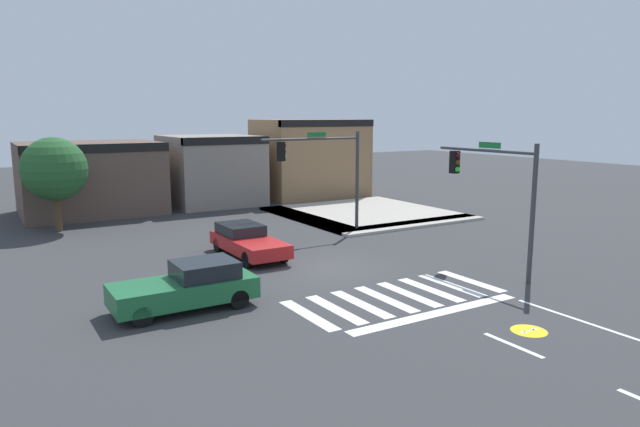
{
  "coord_description": "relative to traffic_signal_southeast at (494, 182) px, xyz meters",
  "views": [
    {
      "loc": [
        -12.21,
        -19.32,
        6.19
      ],
      "look_at": [
        0.78,
        1.92,
        1.92
      ],
      "focal_mm": 31.95,
      "sensor_mm": 36.0,
      "label": 1
    }
  ],
  "objects": [
    {
      "name": "car_red",
      "position": [
        -7.33,
        7.41,
        -2.94
      ],
      "size": [
        1.88,
        4.78,
        1.36
      ],
      "rotation": [
        0.0,
        0.0,
        -1.57
      ],
      "color": "red",
      "rests_on": "ground_plane"
    },
    {
      "name": "crosswalk_near",
      "position": [
        -5.28,
        -0.62,
        -3.64
      ],
      "size": [
        7.62,
        3.18,
        0.01
      ],
      "color": "silver",
      "rests_on": "ground_plane"
    },
    {
      "name": "traffic_signal_southeast",
      "position": [
        0.0,
        0.0,
        0.0
      ],
      "size": [
        0.32,
        5.01,
        5.22
      ],
      "rotation": [
        0.0,
        0.0,
        1.57
      ],
      "color": "#383A3D",
      "rests_on": "ground_plane"
    },
    {
      "name": "lane_markings",
      "position": [
        -4.17,
        -8.14,
        -3.64
      ],
      "size": [
        6.8,
        20.25,
        0.01
      ],
      "color": "white",
      "rests_on": "ground_plane"
    },
    {
      "name": "traffic_signal_northeast",
      "position": [
        -1.99,
        9.55,
        0.17
      ],
      "size": [
        5.75,
        0.32,
        5.39
      ],
      "rotation": [
        0.0,
        0.0,
        3.14
      ],
      "color": "#383A3D",
      "rests_on": "ground_plane"
    },
    {
      "name": "roadside_tree",
      "position": [
        -13.78,
        17.88,
        -0.27
      ],
      "size": [
        3.42,
        3.42,
        5.11
      ],
      "color": "#4C3823",
      "rests_on": "ground_plane"
    },
    {
      "name": "ground_plane",
      "position": [
        -5.28,
        3.88,
        -3.65
      ],
      "size": [
        120.0,
        120.0,
        0.0
      ],
      "primitive_type": "plane",
      "color": "#353538"
    },
    {
      "name": "car_green",
      "position": [
        -11.86,
        1.95,
        -2.89
      ],
      "size": [
        4.56,
        1.92,
        1.52
      ],
      "rotation": [
        0.0,
        0.0,
        3.14
      ],
      "color": "#1E6638",
      "rests_on": "ground_plane"
    },
    {
      "name": "bike_detector_marking",
      "position": [
        -4.03,
        -5.15,
        -3.64
      ],
      "size": [
        1.05,
        1.05,
        0.01
      ],
      "color": "yellow",
      "rests_on": "ground_plane"
    },
    {
      "name": "curb_corner_northeast",
      "position": [
        3.21,
        13.3,
        -3.57
      ],
      "size": [
        10.0,
        10.6,
        0.15
      ],
      "color": "#B2AA9E",
      "rests_on": "ground_plane"
    },
    {
      "name": "storefront_row",
      "position": [
        -3.05,
        23.03,
        -1.06
      ],
      "size": [
        24.14,
        6.86,
        5.93
      ],
      "color": "brown",
      "rests_on": "ground_plane"
    }
  ]
}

